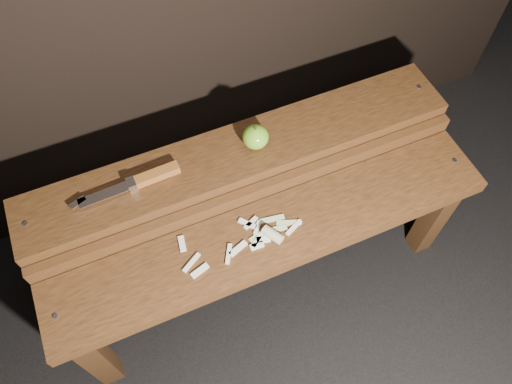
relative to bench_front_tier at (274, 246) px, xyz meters
name	(u,v)px	position (x,y,z in m)	size (l,w,h in m)	color
ground	(263,276)	(0.00, 0.06, -0.35)	(60.00, 60.00, 0.00)	black
bench_front_tier	(274,246)	(0.00, 0.00, 0.00)	(1.20, 0.20, 0.42)	#331D0C
bench_rear_tier	(241,169)	(0.00, 0.23, 0.06)	(1.20, 0.21, 0.50)	#331D0C
apple	(255,137)	(0.05, 0.23, 0.18)	(0.07, 0.07, 0.08)	#669C20
knife	(144,180)	(-0.26, 0.23, 0.16)	(0.29, 0.04, 0.03)	brown
apple_scraps	(257,237)	(-0.05, 0.01, 0.07)	(0.33, 0.12, 0.03)	beige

